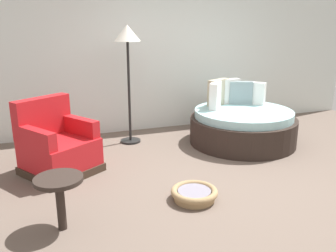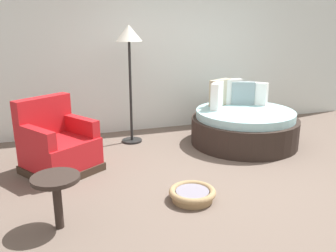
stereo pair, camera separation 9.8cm
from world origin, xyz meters
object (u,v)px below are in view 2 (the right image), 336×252
(side_table, at_px, (56,186))
(floor_lamp, at_px, (129,45))
(round_daybed, at_px, (243,125))
(pet_basket, at_px, (192,194))
(red_armchair, at_px, (58,146))

(side_table, height_order, floor_lamp, floor_lamp)
(round_daybed, distance_m, pet_basket, 2.15)
(floor_lamp, bearing_deg, round_daybed, -20.53)
(red_armchair, distance_m, floor_lamp, 1.87)
(round_daybed, relative_size, red_armchair, 1.50)
(red_armchair, height_order, pet_basket, red_armchair)
(pet_basket, bearing_deg, side_table, -175.97)
(round_daybed, distance_m, side_table, 3.31)
(round_daybed, distance_m, floor_lamp, 2.17)
(red_armchair, height_order, floor_lamp, floor_lamp)
(pet_basket, bearing_deg, round_daybed, 45.55)
(side_table, bearing_deg, red_armchair, 87.71)
(round_daybed, xyz_separation_m, floor_lamp, (-1.66, 0.62, 1.24))
(round_daybed, xyz_separation_m, side_table, (-2.88, -1.62, 0.14))
(round_daybed, bearing_deg, pet_basket, -134.45)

